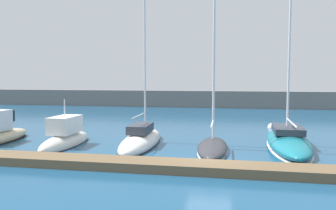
# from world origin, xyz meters

# --- Properties ---
(ground_plane) EXTENTS (122.18, 122.18, 0.00)m
(ground_plane) POSITION_xyz_m (0.00, 0.00, 0.00)
(ground_plane) COLOR navy
(dock_pier) EXTENTS (48.67, 1.79, 0.47)m
(dock_pier) POSITION_xyz_m (0.00, -2.05, 0.24)
(dock_pier) COLOR brown
(dock_pier) RESTS_ON ground_plane
(breakwater_seawall) EXTENTS (109.96, 2.04, 2.59)m
(breakwater_seawall) POSITION_xyz_m (0.00, 35.63, 1.30)
(breakwater_seawall) COLOR slate
(breakwater_seawall) RESTS_ON ground_plane
(motorboat_ivory_third) EXTENTS (1.71, 6.41, 3.67)m
(motorboat_ivory_third) POSITION_xyz_m (-10.07, 2.89, 0.51)
(motorboat_ivory_third) COLOR silver
(motorboat_ivory_third) RESTS_ON ground_plane
(sailboat_white_fourth) EXTENTS (2.38, 8.66, 18.51)m
(sailboat_white_fourth) POSITION_xyz_m (-5.00, 4.10, 0.39)
(sailboat_white_fourth) COLOR white
(sailboat_white_fourth) RESTS_ON ground_plane
(sailboat_charcoal_fifth) EXTENTS (2.09, 6.64, 11.46)m
(sailboat_charcoal_fifth) POSITION_xyz_m (-0.00, 3.06, 0.32)
(sailboat_charcoal_fifth) COLOR #2D2D33
(sailboat_charcoal_fifth) RESTS_ON ground_plane
(sailboat_teal_sixth) EXTENTS (2.89, 10.41, 21.35)m
(sailboat_teal_sixth) POSITION_xyz_m (4.92, 5.25, 0.53)
(sailboat_teal_sixth) COLOR #19707F
(sailboat_teal_sixth) RESTS_ON ground_plane
(mooring_buoy_white) EXTENTS (0.87, 0.87, 0.87)m
(mooring_buoy_white) POSITION_xyz_m (4.83, 14.51, 0.00)
(mooring_buoy_white) COLOR white
(mooring_buoy_white) RESTS_ON ground_plane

